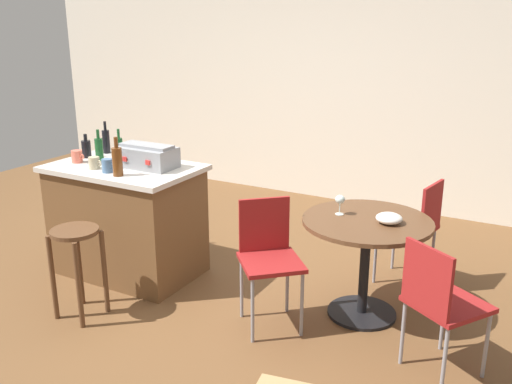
# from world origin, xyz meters

# --- Properties ---
(ground_plane) EXTENTS (8.80, 8.80, 0.00)m
(ground_plane) POSITION_xyz_m (0.00, 0.00, 0.00)
(ground_plane) COLOR brown
(back_wall) EXTENTS (8.00, 0.10, 2.70)m
(back_wall) POSITION_xyz_m (0.00, 2.91, 1.35)
(back_wall) COLOR silver
(back_wall) RESTS_ON ground_plane
(kitchen_island) EXTENTS (1.21, 0.77, 0.93)m
(kitchen_island) POSITION_xyz_m (-0.65, 0.15, 0.47)
(kitchen_island) COLOR brown
(kitchen_island) RESTS_ON ground_plane
(wooden_stool) EXTENTS (0.33, 0.33, 0.67)m
(wooden_stool) POSITION_xyz_m (-0.46, -0.59, 0.49)
(wooden_stool) COLOR brown
(wooden_stool) RESTS_ON ground_plane
(dining_table) EXTENTS (0.90, 0.90, 0.74)m
(dining_table) POSITION_xyz_m (1.32, 0.39, 0.56)
(dining_table) COLOR black
(dining_table) RESTS_ON ground_plane
(folding_chair_near) EXTENTS (0.57, 0.57, 0.88)m
(folding_chair_near) POSITION_xyz_m (0.77, -0.02, 0.53)
(folding_chair_near) COLOR maroon
(folding_chair_near) RESTS_ON ground_plane
(folding_chair_far) EXTENTS (0.55, 0.55, 0.85)m
(folding_chair_far) POSITION_xyz_m (1.93, -0.09, 0.50)
(folding_chair_far) COLOR maroon
(folding_chair_far) RESTS_ON ground_plane
(folding_chair_left) EXTENTS (0.46, 0.46, 0.87)m
(folding_chair_left) POSITION_xyz_m (1.51, 1.06, 0.51)
(folding_chair_left) COLOR maroon
(folding_chair_left) RESTS_ON ground_plane
(toolbox) EXTENTS (0.46, 0.27, 0.19)m
(toolbox) POSITION_xyz_m (-0.45, 0.21, 1.02)
(toolbox) COLOR gray
(toolbox) RESTS_ON kitchen_island
(bottle_0) EXTENTS (0.06, 0.06, 0.28)m
(bottle_0) POSITION_xyz_m (-0.76, 0.24, 1.04)
(bottle_0) COLOR #194C23
(bottle_0) RESTS_ON kitchen_island
(bottle_1) EXTENTS (0.06, 0.06, 0.28)m
(bottle_1) POSITION_xyz_m (-1.08, 0.42, 1.04)
(bottle_1) COLOR black
(bottle_1) RESTS_ON kitchen_island
(bottle_2) EXTENTS (0.07, 0.07, 0.27)m
(bottle_2) POSITION_xyz_m (-0.92, 0.17, 1.03)
(bottle_2) COLOR #194C23
(bottle_2) RESTS_ON kitchen_island
(bottle_3) EXTENTS (0.08, 0.08, 0.20)m
(bottle_3) POSITION_xyz_m (-1.11, 0.22, 1.01)
(bottle_3) COLOR black
(bottle_3) RESTS_ON kitchen_island
(bottle_4) EXTENTS (0.08, 0.08, 0.30)m
(bottle_4) POSITION_xyz_m (-0.48, -0.10, 1.04)
(bottle_4) COLOR #603314
(bottle_4) RESTS_ON kitchen_island
(cup_0) EXTENTS (0.12, 0.09, 0.10)m
(cup_0) POSITION_xyz_m (-0.78, -0.03, 0.98)
(cup_0) COLOR tan
(cup_0) RESTS_ON kitchen_island
(cup_1) EXTENTS (0.13, 0.09, 0.10)m
(cup_1) POSITION_xyz_m (-1.06, 0.05, 0.98)
(cup_1) COLOR #DB6651
(cup_1) RESTS_ON kitchen_island
(cup_2) EXTENTS (0.11, 0.08, 0.11)m
(cup_2) POSITION_xyz_m (-0.73, 0.39, 0.98)
(cup_2) COLOR tan
(cup_2) RESTS_ON kitchen_island
(cup_3) EXTENTS (0.12, 0.08, 0.11)m
(cup_3) POSITION_xyz_m (-0.62, -0.06, 0.98)
(cup_3) COLOR #4C7099
(cup_3) RESTS_ON kitchen_island
(wine_glass) EXTENTS (0.07, 0.07, 0.14)m
(wine_glass) POSITION_xyz_m (1.11, 0.40, 0.84)
(wine_glass) COLOR silver
(wine_glass) RESTS_ON dining_table
(serving_bowl) EXTENTS (0.18, 0.18, 0.07)m
(serving_bowl) POSITION_xyz_m (1.47, 0.40, 0.77)
(serving_bowl) COLOR white
(serving_bowl) RESTS_ON dining_table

